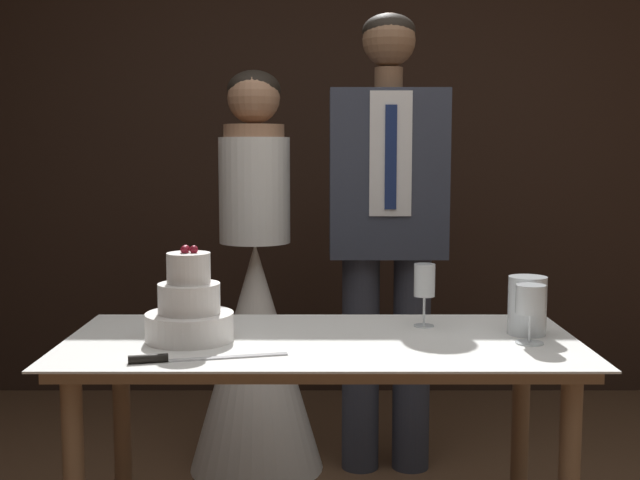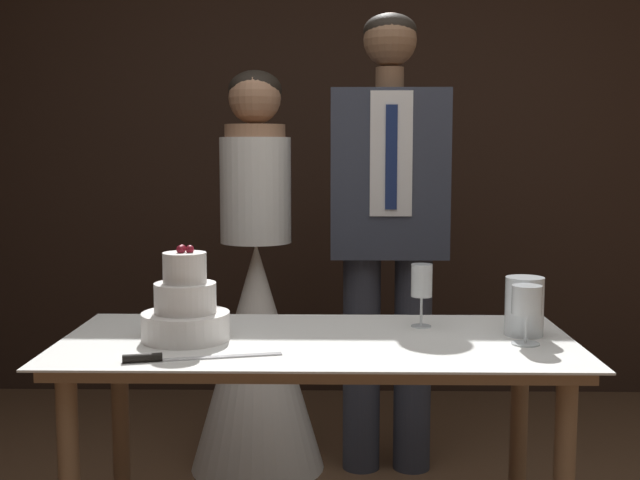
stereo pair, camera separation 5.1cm
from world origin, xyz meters
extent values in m
cube|color=black|center=(0.00, 2.31, 1.39)|extent=(4.52, 0.12, 2.78)
cylinder|color=#8E6B4C|center=(-0.76, 0.54, 0.36)|extent=(0.06, 0.06, 0.71)
cylinder|color=#8E6B4C|center=(0.52, 0.54, 0.36)|extent=(0.06, 0.06, 0.71)
cube|color=#8E6B4C|center=(-0.12, 0.29, 0.73)|extent=(1.40, 0.62, 0.03)
cube|color=white|center=(-0.12, 0.29, 0.75)|extent=(1.46, 0.68, 0.01)
cylinder|color=white|center=(-0.49, 0.27, 0.79)|extent=(0.25, 0.25, 0.08)
cylinder|color=white|center=(-0.49, 0.27, 0.87)|extent=(0.18, 0.18, 0.08)
cylinder|color=white|center=(-0.49, 0.27, 0.96)|extent=(0.12, 0.12, 0.09)
sphere|color=maroon|center=(-0.48, 0.27, 1.01)|extent=(0.02, 0.02, 0.02)
sphere|color=maroon|center=(-0.50, 0.28, 1.01)|extent=(0.02, 0.02, 0.02)
sphere|color=maroon|center=(-0.50, 0.26, 1.01)|extent=(0.02, 0.02, 0.02)
cube|color=silver|center=(-0.36, 0.08, 0.75)|extent=(0.31, 0.09, 0.00)
cylinder|color=black|center=(-0.56, 0.03, 0.76)|extent=(0.10, 0.04, 0.02)
cylinder|color=silver|center=(0.46, 0.23, 0.75)|extent=(0.08, 0.08, 0.00)
cylinder|color=silver|center=(0.46, 0.23, 0.80)|extent=(0.01, 0.01, 0.08)
cylinder|color=silver|center=(0.46, 0.23, 0.88)|extent=(0.08, 0.08, 0.08)
cylinder|color=maroon|center=(0.46, 0.23, 0.85)|extent=(0.07, 0.07, 0.03)
cylinder|color=silver|center=(0.20, 0.45, 0.75)|extent=(0.06, 0.06, 0.00)
cylinder|color=silver|center=(0.20, 0.45, 0.80)|extent=(0.01, 0.01, 0.09)
cylinder|color=silver|center=(0.20, 0.45, 0.90)|extent=(0.06, 0.06, 0.10)
cylinder|color=maroon|center=(0.20, 0.45, 0.86)|extent=(0.05, 0.05, 0.03)
cylinder|color=silver|center=(0.48, 0.35, 0.84)|extent=(0.11, 0.11, 0.17)
cylinder|color=silver|center=(0.48, 0.35, 0.79)|extent=(0.05, 0.05, 0.08)
sphere|color=#F9CC4C|center=(0.48, 0.35, 0.84)|extent=(0.02, 0.02, 0.02)
cone|color=white|center=(-0.38, 1.20, 0.46)|extent=(0.54, 0.54, 0.92)
cylinder|color=white|center=(-0.38, 1.20, 1.13)|extent=(0.28, 0.28, 0.41)
cylinder|color=#A37556|center=(-0.38, 1.20, 1.36)|extent=(0.24, 0.24, 0.05)
sphere|color=#A37556|center=(-0.38, 1.20, 1.49)|extent=(0.21, 0.21, 0.21)
ellipsoid|color=black|center=(-0.38, 1.21, 1.52)|extent=(0.21, 0.21, 0.15)
cylinder|color=#333847|center=(0.04, 1.20, 0.44)|extent=(0.15, 0.15, 0.87)
cylinder|color=#333847|center=(0.25, 1.20, 0.44)|extent=(0.15, 0.15, 0.87)
cube|color=#333847|center=(0.14, 1.20, 1.20)|extent=(0.46, 0.24, 0.65)
cube|color=white|center=(0.14, 1.07, 1.28)|extent=(0.16, 0.01, 0.47)
cube|color=navy|center=(0.14, 1.07, 1.26)|extent=(0.04, 0.01, 0.39)
cylinder|color=brown|center=(0.14, 1.20, 1.57)|extent=(0.11, 0.11, 0.08)
sphere|color=brown|center=(0.14, 1.20, 1.71)|extent=(0.21, 0.21, 0.21)
ellipsoid|color=black|center=(0.14, 1.21, 1.75)|extent=(0.21, 0.21, 0.13)
camera|label=1|loc=(-0.12, -1.96, 1.29)|focal=45.00mm
camera|label=2|loc=(-0.07, -1.96, 1.29)|focal=45.00mm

